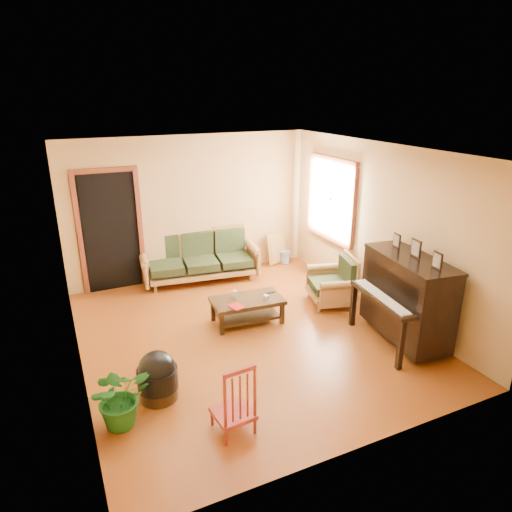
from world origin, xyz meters
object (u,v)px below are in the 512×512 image
red_chair (233,396)px  potted_plant (120,396)px  armchair (331,280)px  piano (406,300)px  footstool (158,381)px  ceramic_crock (285,257)px  sofa (200,257)px  coffee_table (247,310)px

red_chair → potted_plant: bearing=146.1°
armchair → piano: size_ratio=0.58×
piano → potted_plant: 3.87m
armchair → potted_plant: size_ratio=1.18×
piano → footstool: piano is taller
footstool → ceramic_crock: (3.37, 3.22, -0.09)m
ceramic_crock → sofa: bearing=-175.9°
footstool → sofa: bearing=63.5°
ceramic_crock → potted_plant: (-3.81, -3.49, 0.22)m
footstool → red_chair: (0.57, -0.84, 0.19)m
piano → red_chair: (-2.84, -0.67, -0.21)m
ceramic_crock → potted_plant: 5.18m
piano → ceramic_crock: 3.43m
footstool → ceramic_crock: size_ratio=1.83×
piano → red_chair: bearing=-159.2°
sofa → ceramic_crock: size_ratio=8.33×
coffee_table → potted_plant: size_ratio=1.54×
piano → footstool: size_ratio=3.06×
armchair → ceramic_crock: bearing=99.1°
footstool → red_chair: red_chair is taller
sofa → footstool: (-1.54, -3.09, -0.23)m
sofa → red_chair: bearing=-96.5°
armchair → red_chair: red_chair is taller
potted_plant → ceramic_crock: bearing=42.5°
footstool → ceramic_crock: 4.66m
ceramic_crock → potted_plant: bearing=-137.5°
red_chair → armchair: bearing=34.4°
potted_plant → footstool: bearing=31.5°
sofa → piano: size_ratio=1.49×
sofa → potted_plant: (-1.98, -3.36, -0.10)m
ceramic_crock → footstool: bearing=-136.3°
sofa → red_chair: sofa is taller
footstool → ceramic_crock: bearing=43.7°
armchair → footstool: armchair is taller
sofa → potted_plant: bearing=-113.2°
coffee_table → red_chair: size_ratio=1.29×
coffee_table → footstool: size_ratio=2.31×
armchair → piano: bearing=-65.0°
footstool → red_chair: bearing=-55.7°
coffee_table → red_chair: red_chair is taller
piano → ceramic_crock: bearing=98.3°
armchair → piano: 1.47m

